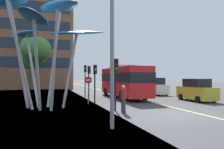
{
  "coord_description": "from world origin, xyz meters",
  "views": [
    {
      "loc": [
        -7.62,
        -11.16,
        2.3
      ],
      "look_at": [
        -1.55,
        8.38,
        2.5
      ],
      "focal_mm": 34.39,
      "sensor_mm": 36.0,
      "label": 1
    }
  ],
  "objects_px": {
    "no_entry_sign": "(88,85)",
    "car_parked_mid": "(197,91)",
    "traffic_light_opposite": "(85,74)",
    "traffic_light_kerb_far": "(95,75)",
    "street_lamp": "(120,16)",
    "red_bus": "(124,80)",
    "leaf_sculpture": "(39,18)",
    "pedestrian": "(123,99)",
    "traffic_light_island_mid": "(89,75)",
    "traffic_light_kerb_near": "(116,73)",
    "car_side_street": "(137,85)",
    "car_parked_far": "(155,87)"
  },
  "relations": [
    {
      "from": "car_parked_far",
      "to": "leaf_sculpture",
      "type": "bearing_deg",
      "value": -149.42
    },
    {
      "from": "no_entry_sign",
      "to": "pedestrian",
      "type": "bearing_deg",
      "value": -76.66
    },
    {
      "from": "car_parked_mid",
      "to": "pedestrian",
      "type": "height_order",
      "value": "car_parked_mid"
    },
    {
      "from": "traffic_light_kerb_near",
      "to": "car_parked_mid",
      "type": "height_order",
      "value": "traffic_light_kerb_near"
    },
    {
      "from": "leaf_sculpture",
      "to": "traffic_light_kerb_near",
      "type": "xyz_separation_m",
      "value": [
        4.95,
        -2.68,
        -3.95
      ]
    },
    {
      "from": "leaf_sculpture",
      "to": "red_bus",
      "type": "bearing_deg",
      "value": 33.11
    },
    {
      "from": "traffic_light_kerb_far",
      "to": "pedestrian",
      "type": "xyz_separation_m",
      "value": [
        0.57,
        -5.54,
        -1.53
      ]
    },
    {
      "from": "car_parked_mid",
      "to": "traffic_light_opposite",
      "type": "bearing_deg",
      "value": 138.46
    },
    {
      "from": "leaf_sculpture",
      "to": "traffic_light_kerb_far",
      "type": "xyz_separation_m",
      "value": [
        4.6,
        2.01,
        -4.07
      ]
    },
    {
      "from": "red_bus",
      "to": "car_parked_far",
      "type": "relative_size",
      "value": 2.4
    },
    {
      "from": "red_bus",
      "to": "traffic_light_kerb_far",
      "type": "xyz_separation_m",
      "value": [
        -4.01,
        -3.6,
        0.5
      ]
    },
    {
      "from": "traffic_light_opposite",
      "to": "no_entry_sign",
      "type": "bearing_deg",
      "value": -98.04
    },
    {
      "from": "traffic_light_kerb_far",
      "to": "traffic_light_island_mid",
      "type": "bearing_deg",
      "value": 87.05
    },
    {
      "from": "traffic_light_kerb_near",
      "to": "no_entry_sign",
      "type": "distance_m",
      "value": 4.56
    },
    {
      "from": "car_parked_mid",
      "to": "no_entry_sign",
      "type": "xyz_separation_m",
      "value": [
        -10.14,
        0.93,
        0.57
      ]
    },
    {
      "from": "pedestrian",
      "to": "traffic_light_kerb_near",
      "type": "bearing_deg",
      "value": 105.21
    },
    {
      "from": "car_parked_far",
      "to": "pedestrian",
      "type": "xyz_separation_m",
      "value": [
        -8.6,
        -11.67,
        -0.11
      ]
    },
    {
      "from": "leaf_sculpture",
      "to": "pedestrian",
      "type": "relative_size",
      "value": 5.2
    },
    {
      "from": "traffic_light_kerb_far",
      "to": "traffic_light_island_mid",
      "type": "xyz_separation_m",
      "value": [
        0.19,
        3.66,
        0.06
      ]
    },
    {
      "from": "traffic_light_kerb_far",
      "to": "car_parked_mid",
      "type": "height_order",
      "value": "traffic_light_kerb_far"
    },
    {
      "from": "red_bus",
      "to": "street_lamp",
      "type": "distance_m",
      "value": 14.0
    },
    {
      "from": "street_lamp",
      "to": "pedestrian",
      "type": "relative_size",
      "value": 4.52
    },
    {
      "from": "leaf_sculpture",
      "to": "traffic_light_kerb_far",
      "type": "bearing_deg",
      "value": 23.62
    },
    {
      "from": "traffic_light_kerb_near",
      "to": "traffic_light_opposite",
      "type": "distance_m",
      "value": 11.5
    },
    {
      "from": "traffic_light_kerb_near",
      "to": "car_parked_mid",
      "type": "xyz_separation_m",
      "value": [
        9.15,
        3.4,
        -1.55
      ]
    },
    {
      "from": "traffic_light_kerb_near",
      "to": "traffic_light_island_mid",
      "type": "height_order",
      "value": "traffic_light_kerb_near"
    },
    {
      "from": "leaf_sculpture",
      "to": "car_side_street",
      "type": "relative_size",
      "value": 2.22
    },
    {
      "from": "traffic_light_opposite",
      "to": "street_lamp",
      "type": "bearing_deg",
      "value": -94.49
    },
    {
      "from": "car_parked_mid",
      "to": "pedestrian",
      "type": "distance_m",
      "value": 9.88
    },
    {
      "from": "leaf_sculpture",
      "to": "no_entry_sign",
      "type": "relative_size",
      "value": 3.95
    },
    {
      "from": "traffic_light_kerb_far",
      "to": "street_lamp",
      "type": "bearing_deg",
      "value": -95.59
    },
    {
      "from": "pedestrian",
      "to": "no_entry_sign",
      "type": "bearing_deg",
      "value": 103.34
    },
    {
      "from": "pedestrian",
      "to": "traffic_light_island_mid",
      "type": "bearing_deg",
      "value": 92.39
    },
    {
      "from": "traffic_light_kerb_far",
      "to": "car_parked_far",
      "type": "bearing_deg",
      "value": 33.75
    },
    {
      "from": "traffic_light_opposite",
      "to": "no_entry_sign",
      "type": "relative_size",
      "value": 1.57
    },
    {
      "from": "car_parked_far",
      "to": "pedestrian",
      "type": "bearing_deg",
      "value": -126.39
    },
    {
      "from": "traffic_light_kerb_near",
      "to": "pedestrian",
      "type": "relative_size",
      "value": 1.98
    },
    {
      "from": "red_bus",
      "to": "traffic_light_kerb_far",
      "type": "distance_m",
      "value": 5.41
    },
    {
      "from": "traffic_light_island_mid",
      "to": "street_lamp",
      "type": "distance_m",
      "value": 13.09
    },
    {
      "from": "leaf_sculpture",
      "to": "car_side_street",
      "type": "height_order",
      "value": "leaf_sculpture"
    },
    {
      "from": "traffic_light_island_mid",
      "to": "car_side_street",
      "type": "xyz_separation_m",
      "value": [
        9.49,
        9.09,
        -1.48
      ]
    },
    {
      "from": "pedestrian",
      "to": "no_entry_sign",
      "type": "distance_m",
      "value": 5.37
    },
    {
      "from": "leaf_sculpture",
      "to": "traffic_light_kerb_near",
      "type": "height_order",
      "value": "leaf_sculpture"
    },
    {
      "from": "car_side_street",
      "to": "no_entry_sign",
      "type": "relative_size",
      "value": 1.77
    },
    {
      "from": "no_entry_sign",
      "to": "car_parked_mid",
      "type": "bearing_deg",
      "value": -5.26
    },
    {
      "from": "car_parked_mid",
      "to": "red_bus",
      "type": "bearing_deg",
      "value": 138.23
    },
    {
      "from": "traffic_light_kerb_near",
      "to": "car_side_street",
      "type": "xyz_separation_m",
      "value": [
        9.34,
        17.45,
        -1.54
      ]
    },
    {
      "from": "traffic_light_kerb_far",
      "to": "no_entry_sign",
      "type": "bearing_deg",
      "value": -151.43
    },
    {
      "from": "car_parked_mid",
      "to": "car_parked_far",
      "type": "height_order",
      "value": "car_parked_far"
    },
    {
      "from": "traffic_light_kerb_far",
      "to": "street_lamp",
      "type": "relative_size",
      "value": 0.42
    }
  ]
}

